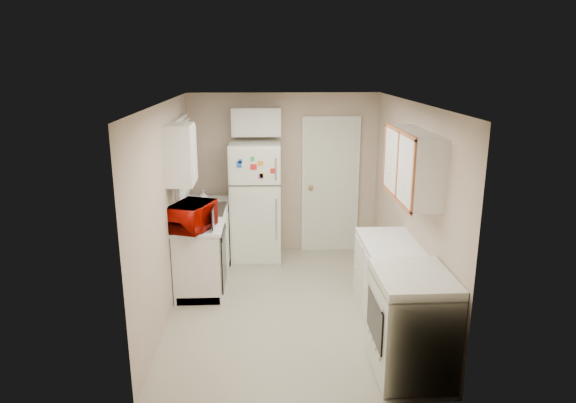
{
  "coord_description": "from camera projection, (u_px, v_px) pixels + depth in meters",
  "views": [
    {
      "loc": [
        -0.27,
        -5.65,
        2.83
      ],
      "look_at": [
        0.0,
        0.5,
        1.15
      ],
      "focal_mm": 32.0,
      "sensor_mm": 36.0,
      "label": 1
    }
  ],
  "objects": [
    {
      "name": "upper_cabinet_right",
      "position": [
        413.0,
        165.0,
        5.3
      ],
      "size": [
        0.3,
        1.2,
        0.7
      ],
      "primitive_type": "cube",
      "color": "silver",
      "rests_on": "wall_right"
    },
    {
      "name": "interior_door",
      "position": [
        330.0,
        186.0,
        7.75
      ],
      "size": [
        0.86,
        0.06,
        2.08
      ],
      "primitive_type": "cube",
      "color": "beige",
      "rests_on": "floor"
    },
    {
      "name": "floor",
      "position": [
        290.0,
        304.0,
        6.2
      ],
      "size": [
        3.8,
        3.8,
        0.0
      ],
      "primitive_type": "plane",
      "color": "#BBB59B",
      "rests_on": "ground"
    },
    {
      "name": "wall_back",
      "position": [
        284.0,
        174.0,
        7.71
      ],
      "size": [
        2.8,
        2.8,
        0.0
      ],
      "primitive_type": "plane",
      "color": "#BAA58E",
      "rests_on": "floor"
    },
    {
      "name": "refrigerator",
      "position": [
        256.0,
        202.0,
        7.43
      ],
      "size": [
        0.72,
        0.7,
        1.73
      ],
      "primitive_type": "cube",
      "rotation": [
        0.0,
        0.0,
        -0.02
      ],
      "color": "beige",
      "rests_on": "floor"
    },
    {
      "name": "microwave",
      "position": [
        192.0,
        217.0,
        6.08
      ],
      "size": [
        0.65,
        0.5,
        0.39
      ],
      "primitive_type": "imported",
      "rotation": [
        0.0,
        0.0,
        1.22
      ],
      "color": "#9A0800",
      "rests_on": "left_counter"
    },
    {
      "name": "cabinet_over_fridge",
      "position": [
        256.0,
        122.0,
        7.34
      ],
      "size": [
        0.7,
        0.3,
        0.4
      ],
      "primitive_type": "cube",
      "color": "silver",
      "rests_on": "wall_back"
    },
    {
      "name": "soap_bottle",
      "position": [
        203.0,
        197.0,
        7.18
      ],
      "size": [
        0.12,
        0.12,
        0.2
      ],
      "primitive_type": "imported",
      "rotation": [
        0.0,
        0.0,
        0.4
      ],
      "color": "white",
      "rests_on": "left_counter"
    },
    {
      "name": "wall_front",
      "position": [
        301.0,
        275.0,
        4.05
      ],
      "size": [
        2.8,
        2.8,
        0.0
      ],
      "primitive_type": "plane",
      "color": "#BAA58E",
      "rests_on": "floor"
    },
    {
      "name": "sink",
      "position": [
        205.0,
        212.0,
        6.94
      ],
      "size": [
        0.54,
        0.74,
        0.16
      ],
      "primitive_type": "cube",
      "color": "gray",
      "rests_on": "left_counter"
    },
    {
      "name": "wall_right",
      "position": [
        410.0,
        207.0,
        5.94
      ],
      "size": [
        3.8,
        3.8,
        0.0
      ],
      "primitive_type": "plane",
      "color": "#BAA58E",
      "rests_on": "floor"
    },
    {
      "name": "wall_left",
      "position": [
        167.0,
        210.0,
        5.82
      ],
      "size": [
        3.8,
        3.8,
        0.0
      ],
      "primitive_type": "plane",
      "color": "#BAA58E",
      "rests_on": "floor"
    },
    {
      "name": "stove",
      "position": [
        411.0,
        323.0,
        4.73
      ],
      "size": [
        0.68,
        0.83,
        1.0
      ],
      "primitive_type": "cube",
      "rotation": [
        0.0,
        0.0,
        0.01
      ],
      "color": "beige",
      "rests_on": "floor"
    },
    {
      "name": "dishwasher",
      "position": [
        223.0,
        258.0,
        6.33
      ],
      "size": [
        0.03,
        0.58,
        0.72
      ],
      "primitive_type": "cube",
      "color": "black",
      "rests_on": "floor"
    },
    {
      "name": "window_blinds",
      "position": [
        183.0,
        159.0,
        6.73
      ],
      "size": [
        0.1,
        0.98,
        1.08
      ],
      "primitive_type": "cube",
      "color": "silver",
      "rests_on": "wall_left"
    },
    {
      "name": "upper_cabinet_left",
      "position": [
        180.0,
        155.0,
        5.88
      ],
      "size": [
        0.3,
        0.45,
        0.7
      ],
      "primitive_type": "cube",
      "color": "silver",
      "rests_on": "wall_left"
    },
    {
      "name": "ceiling",
      "position": [
        290.0,
        103.0,
        5.57
      ],
      "size": [
        3.8,
        3.8,
        0.0
      ],
      "primitive_type": "plane",
      "color": "white",
      "rests_on": "floor"
    },
    {
      "name": "left_counter",
      "position": [
        205.0,
        245.0,
        6.9
      ],
      "size": [
        0.6,
        1.8,
        0.9
      ],
      "primitive_type": "cube",
      "color": "silver",
      "rests_on": "floor"
    },
    {
      "name": "right_counter",
      "position": [
        399.0,
        298.0,
        5.36
      ],
      "size": [
        0.6,
        2.0,
        0.9
      ],
      "primitive_type": "cube",
      "color": "silver",
      "rests_on": "floor"
    }
  ]
}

